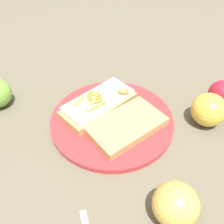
# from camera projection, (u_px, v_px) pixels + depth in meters

# --- Properties ---
(ground_plane) EXTENTS (2.00, 2.00, 0.00)m
(ground_plane) POSITION_uv_depth(u_px,v_px,m) (112.00, 122.00, 0.60)
(ground_plane) COLOR brown
(ground_plane) RESTS_ON ground
(plate) EXTENTS (0.29, 0.29, 0.01)m
(plate) POSITION_uv_depth(u_px,v_px,m) (112.00, 120.00, 0.59)
(plate) COLOR #B62E31
(plate) RESTS_ON ground_plane
(sandwich) EXTENTS (0.17, 0.20, 0.05)m
(sandwich) POSITION_uv_depth(u_px,v_px,m) (99.00, 103.00, 0.60)
(sandwich) COLOR tan
(sandwich) RESTS_ON plate
(bread_slice_side) EXTENTS (0.18, 0.20, 0.02)m
(bread_slice_side) POSITION_uv_depth(u_px,v_px,m) (126.00, 125.00, 0.56)
(bread_slice_side) COLOR tan
(bread_slice_side) RESTS_ON plate
(apple_2) EXTENTS (0.09, 0.09, 0.07)m
(apple_2) POSITION_uv_depth(u_px,v_px,m) (222.00, 94.00, 0.62)
(apple_2) COLOR #B31B2E
(apple_2) RESTS_ON ground_plane
(apple_3) EXTENTS (0.10, 0.10, 0.08)m
(apple_3) POSITION_uv_depth(u_px,v_px,m) (209.00, 110.00, 0.57)
(apple_3) COLOR gold
(apple_3) RESTS_ON ground_plane
(apple_4) EXTENTS (0.10, 0.10, 0.08)m
(apple_4) POSITION_uv_depth(u_px,v_px,m) (175.00, 205.00, 0.41)
(apple_4) COLOR gold
(apple_4) RESTS_ON ground_plane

